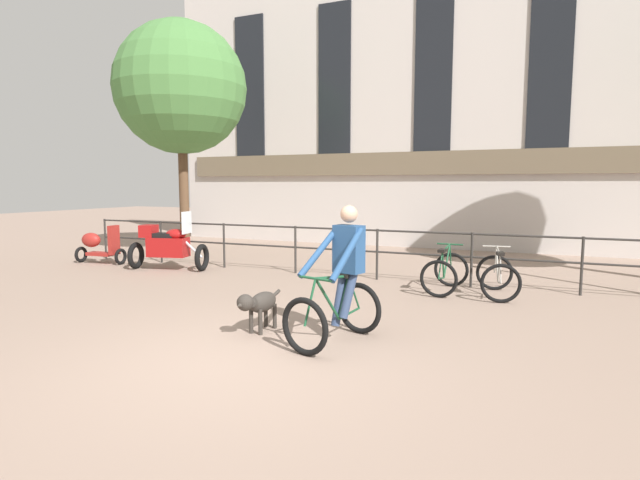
{
  "coord_description": "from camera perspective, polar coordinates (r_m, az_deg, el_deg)",
  "views": [
    {
      "loc": [
        2.97,
        -4.59,
        1.96
      ],
      "look_at": [
        -0.27,
        2.86,
        1.05
      ],
      "focal_mm": 28.0,
      "sensor_mm": 36.0,
      "label": 1
    }
  ],
  "objects": [
    {
      "name": "tree_canalside_left",
      "position": [
        14.57,
        -15.62,
        16.33
      ],
      "size": [
        3.53,
        3.53,
        6.31
      ],
      "color": "brown",
      "rests_on": "ground_plane"
    },
    {
      "name": "canal_railing",
      "position": [
        10.31,
        6.56,
        -0.63
      ],
      "size": [
        15.05,
        0.05,
        1.05
      ],
      "color": "#2D2B28",
      "rests_on": "ground_plane"
    },
    {
      "name": "cyclist_with_bike",
      "position": [
        6.21,
        2.36,
        -4.72
      ],
      "size": [
        0.97,
        1.31,
        1.7
      ],
      "rotation": [
        0.0,
        0.0,
        -0.27
      ],
      "color": "black",
      "rests_on": "ground_plane"
    },
    {
      "name": "ground_plane",
      "position": [
        5.81,
        -9.09,
        -13.41
      ],
      "size": [
        60.0,
        60.0,
        0.0
      ],
      "primitive_type": "plane",
      "color": "gray"
    },
    {
      "name": "parked_bicycle_near_lamp",
      "position": [
        9.39,
        14.12,
        -3.63
      ],
      "size": [
        0.71,
        1.14,
        0.86
      ],
      "rotation": [
        0.0,
        0.0,
        3.09
      ],
      "color": "black",
      "rests_on": "ground_plane"
    },
    {
      "name": "building_facade",
      "position": [
        16.08,
        13.0,
        15.68
      ],
      "size": [
        18.0,
        0.72,
        9.24
      ],
      "color": "beige",
      "rests_on": "ground_plane"
    },
    {
      "name": "parked_scooter",
      "position": [
        13.54,
        -23.97,
        -0.53
      ],
      "size": [
        1.31,
        0.53,
        0.96
      ],
      "rotation": [
        0.0,
        0.0,
        1.67
      ],
      "color": "black",
      "rests_on": "ground_plane"
    },
    {
      "name": "parked_bicycle_mid_left",
      "position": [
        9.29,
        19.63,
        -3.91
      ],
      "size": [
        0.84,
        1.21,
        0.86
      ],
      "rotation": [
        0.0,
        0.0,
        3.31
      ],
      "color": "black",
      "rests_on": "ground_plane"
    },
    {
      "name": "dog",
      "position": [
        6.67,
        -7.04,
        -7.23
      ],
      "size": [
        0.28,
        0.96,
        0.58
      ],
      "rotation": [
        0.0,
        0.0,
        -0.09
      ],
      "color": "#332D28",
      "rests_on": "ground_plane"
    },
    {
      "name": "parked_motorcycle",
      "position": [
        11.95,
        -17.03,
        -0.62
      ],
      "size": [
        1.85,
        0.99,
        1.35
      ],
      "rotation": [
        0.0,
        0.0,
        1.79
      ],
      "color": "black",
      "rests_on": "ground_plane"
    }
  ]
}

